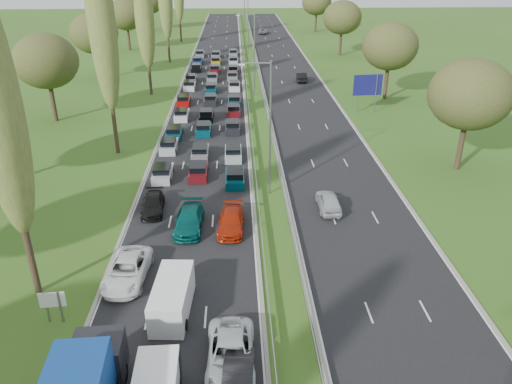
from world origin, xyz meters
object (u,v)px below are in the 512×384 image
object	(u,v)px
near_car_2	(127,270)
info_sign	(53,303)
near_car_3	(153,204)
white_van_rear	(173,295)
direction_sign	(368,87)

from	to	relation	value
near_car_2	info_sign	world-z (taller)	info_sign
near_car_2	near_car_3	size ratio (longest dim) A/B	1.23
white_van_rear	info_sign	distance (m)	6.96
near_car_3	info_sign	world-z (taller)	info_sign
info_sign	near_car_3	bearing A→B (deg)	74.81
near_car_2	white_van_rear	bearing A→B (deg)	-39.63
near_car_2	near_car_3	xyz separation A→B (m)	(0.27, 9.89, -0.12)
near_car_3	white_van_rear	bearing A→B (deg)	-79.99
near_car_2	info_sign	bearing A→B (deg)	-127.26
near_car_3	near_car_2	bearing A→B (deg)	-94.99
near_car_2	direction_sign	world-z (taller)	direction_sign
white_van_rear	direction_sign	xyz separation A→B (m)	(21.90, 41.15, 2.49)
near_car_2	info_sign	distance (m)	5.38
direction_sign	info_sign	bearing A→B (deg)	-124.45
info_sign	direction_sign	size ratio (longest dim) A/B	0.40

